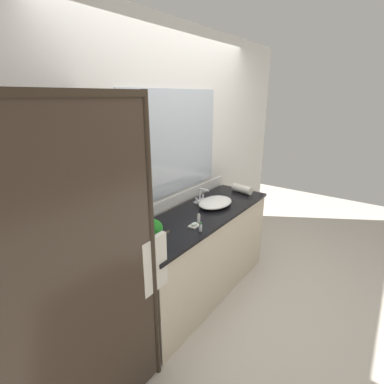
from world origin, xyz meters
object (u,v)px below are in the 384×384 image
at_px(potted_plant, 151,230).
at_px(rolled_towel_near_edge, 242,189).
at_px(faucet, 200,197).
at_px(amenity_bottle_conditioner, 141,226).
at_px(amenity_bottle_lotion, 199,218).
at_px(sink_basin, 215,202).
at_px(amenity_bottle_body_wash, 200,227).
at_px(soap_dish, 194,225).

xyz_separation_m(potted_plant, rolled_towel_near_edge, (1.48, -0.01, -0.07)).
distance_m(faucet, rolled_towel_near_edge, 0.57).
distance_m(amenity_bottle_conditioner, amenity_bottle_lotion, 0.51).
height_order(amenity_bottle_conditioner, rolled_towel_near_edge, amenity_bottle_conditioner).
distance_m(amenity_bottle_lotion, rolled_towel_near_edge, 0.96).
height_order(faucet, rolled_towel_near_edge, faucet).
relative_size(sink_basin, amenity_bottle_body_wash, 5.37).
distance_m(sink_basin, faucet, 0.18).
distance_m(soap_dish, rolled_towel_near_edge, 1.05).
xyz_separation_m(soap_dish, rolled_towel_near_edge, (1.05, 0.07, 0.03)).
height_order(faucet, amenity_bottle_conditioner, faucet).
bearing_deg(amenity_bottle_conditioner, faucet, -0.45).
relative_size(potted_plant, rolled_towel_near_edge, 0.83).
bearing_deg(amenity_bottle_conditioner, rolled_towel_near_edge, -9.48).
distance_m(soap_dish, amenity_bottle_lotion, 0.09).
bearing_deg(amenity_bottle_lotion, faucet, 33.00).
bearing_deg(rolled_towel_near_edge, amenity_bottle_body_wash, -171.23).
bearing_deg(potted_plant, amenity_bottle_conditioner, 64.88).
bearing_deg(amenity_bottle_lotion, sink_basin, 12.68).
height_order(faucet, amenity_bottle_body_wash, faucet).
bearing_deg(faucet, soap_dish, -150.36).
height_order(sink_basin, amenity_bottle_lotion, amenity_bottle_lotion).
height_order(sink_basin, faucet, faucet).
bearing_deg(soap_dish, amenity_bottle_body_wash, -115.03).
bearing_deg(sink_basin, amenity_bottle_body_wash, -159.94).
relative_size(sink_basin, soap_dish, 4.19).
distance_m(faucet, amenity_bottle_conditioner, 0.85).
xyz_separation_m(sink_basin, amenity_bottle_conditioner, (-0.85, 0.19, 0.01)).
bearing_deg(amenity_bottle_conditioner, soap_dish, -42.83).
relative_size(faucet, amenity_bottle_conditioner, 1.73).
xyz_separation_m(amenity_bottle_lotion, rolled_towel_near_edge, (0.96, 0.06, 0.01)).
height_order(faucet, soap_dish, faucet).
distance_m(potted_plant, amenity_bottle_conditioner, 0.25).
bearing_deg(faucet, rolled_towel_near_edge, -23.03).
xyz_separation_m(amenity_bottle_conditioner, rolled_towel_near_edge, (1.37, -0.23, -0.00)).
xyz_separation_m(sink_basin, potted_plant, (-0.95, -0.03, 0.08)).
relative_size(faucet, rolled_towel_near_edge, 0.72).
bearing_deg(amenity_bottle_conditioner, sink_basin, -12.66).
bearing_deg(sink_basin, rolled_towel_near_edge, -4.20).
relative_size(sink_basin, amenity_bottle_lotion, 5.14).
distance_m(potted_plant, amenity_bottle_body_wash, 0.43).
xyz_separation_m(soap_dish, amenity_bottle_lotion, (0.09, 0.02, 0.02)).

